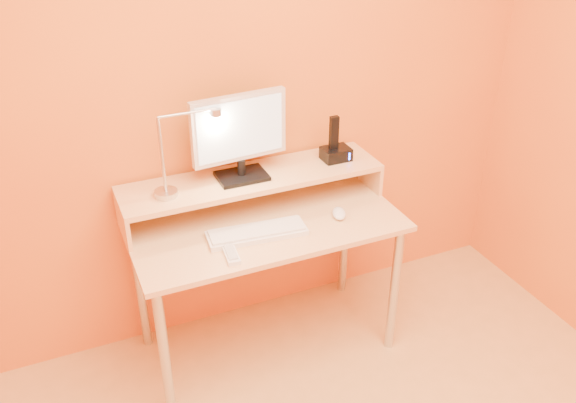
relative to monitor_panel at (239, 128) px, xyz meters
name	(u,v)px	position (x,y,z in m)	size (l,w,h in m)	color
wall_back	(236,85)	(0.05, 0.16, 0.13)	(3.00, 0.04, 2.50)	#D36121
desk_leg_fl	(165,357)	(-0.50, -0.41, -0.77)	(0.04, 0.04, 0.69)	#BCBCBC
desk_leg_fr	(394,290)	(0.60, -0.41, -0.77)	(0.04, 0.04, 0.69)	#BCBCBC
desk_leg_bl	(140,287)	(-0.50, 0.09, -0.77)	(0.04, 0.04, 0.69)	#BCBCBC
desk_leg_br	(344,237)	(0.60, 0.09, -0.77)	(0.04, 0.04, 0.69)	#BCBCBC
desk_lower	(265,224)	(0.05, -0.16, -0.41)	(1.20, 0.60, 0.03)	#DFB77F
shelf_riser_left	(123,220)	(-0.54, -0.01, -0.33)	(0.02, 0.30, 0.14)	#DFB77F
shelf_riser_right	(365,171)	(0.64, -0.01, -0.33)	(0.02, 0.30, 0.14)	#DFB77F
desk_shelf	(252,178)	(0.05, -0.01, -0.25)	(1.20, 0.30, 0.03)	#DFB77F
monitor_foot	(242,176)	(0.00, -0.01, -0.23)	(0.22, 0.16, 0.02)	black
monitor_neck	(241,167)	(0.00, -0.01, -0.19)	(0.04, 0.04, 0.07)	black
monitor_panel	(239,128)	(0.00, 0.00, 0.00)	(0.43, 0.04, 0.30)	silver
monitor_back	(237,126)	(0.00, 0.02, 0.00)	(0.39, 0.01, 0.25)	black
monitor_screen	(240,129)	(0.00, -0.02, 0.00)	(0.39, 0.00, 0.26)	silver
lamp_base	(166,193)	(-0.35, -0.04, -0.23)	(0.10, 0.10, 0.03)	#BCBCBC
lamp_post	(162,155)	(-0.35, -0.04, -0.05)	(0.01, 0.01, 0.33)	#BCBCBC
lamp_arm	(187,113)	(-0.23, -0.04, 0.12)	(0.01, 0.01, 0.24)	#BCBCBC
lamp_head	(216,112)	(-0.11, -0.04, 0.10)	(0.04, 0.04, 0.03)	#BCBCBC
lamp_bulb	(216,116)	(-0.11, -0.04, 0.09)	(0.03, 0.03, 0.00)	#FFEAC6
phone_dock	(336,154)	(0.47, -0.01, -0.21)	(0.13, 0.10, 0.06)	black
phone_handset	(334,133)	(0.46, -0.01, -0.10)	(0.04, 0.03, 0.16)	black
phone_led	(349,156)	(0.52, -0.06, -0.21)	(0.01, 0.00, 0.04)	#3757FF
keyboard	(257,233)	(-0.02, -0.25, -0.39)	(0.43, 0.14, 0.02)	white
mouse	(339,213)	(0.37, -0.25, -0.38)	(0.06, 0.11, 0.04)	silver
remote_control	(230,251)	(-0.17, -0.33, -0.39)	(0.05, 0.19, 0.02)	white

